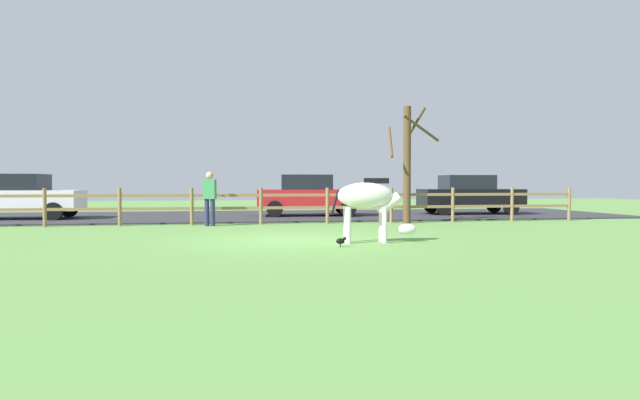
{
  "coord_description": "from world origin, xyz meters",
  "views": [
    {
      "loc": [
        -1.57,
        -12.95,
        1.31
      ],
      "look_at": [
        0.77,
        0.81,
        0.89
      ],
      "focal_mm": 32.08,
      "sensor_mm": 36.0,
      "label": 1
    }
  ],
  "objects_px": {
    "bare_tree": "(407,161)",
    "parked_car_white": "(19,196)",
    "parked_car_red": "(309,195)",
    "zebra": "(369,200)",
    "crow_on_grass": "(341,241)",
    "parked_car_black": "(469,194)",
    "visitor_near_fence": "(210,196)"
  },
  "relations": [
    {
      "from": "bare_tree",
      "to": "parked_car_white",
      "type": "distance_m",
      "value": 13.37
    },
    {
      "from": "parked_car_red",
      "to": "zebra",
      "type": "bearing_deg",
      "value": -90.61
    },
    {
      "from": "crow_on_grass",
      "to": "parked_car_red",
      "type": "height_order",
      "value": "parked_car_red"
    },
    {
      "from": "zebra",
      "to": "parked_car_red",
      "type": "relative_size",
      "value": 0.47
    },
    {
      "from": "bare_tree",
      "to": "crow_on_grass",
      "type": "height_order",
      "value": "bare_tree"
    },
    {
      "from": "zebra",
      "to": "parked_car_black",
      "type": "height_order",
      "value": "parked_car_black"
    },
    {
      "from": "zebra",
      "to": "crow_on_grass",
      "type": "bearing_deg",
      "value": -136.15
    },
    {
      "from": "parked_car_white",
      "to": "parked_car_black",
      "type": "bearing_deg",
      "value": 1.37
    },
    {
      "from": "parked_car_red",
      "to": "parked_car_white",
      "type": "xyz_separation_m",
      "value": [
        -10.21,
        -0.29,
        0.0
      ]
    },
    {
      "from": "bare_tree",
      "to": "parked_car_red",
      "type": "bearing_deg",
      "value": 123.88
    },
    {
      "from": "zebra",
      "to": "visitor_near_fence",
      "type": "height_order",
      "value": "visitor_near_fence"
    },
    {
      "from": "bare_tree",
      "to": "zebra",
      "type": "relative_size",
      "value": 1.95
    },
    {
      "from": "crow_on_grass",
      "to": "parked_car_white",
      "type": "height_order",
      "value": "parked_car_white"
    },
    {
      "from": "parked_car_black",
      "to": "parked_car_red",
      "type": "bearing_deg",
      "value": -179.04
    },
    {
      "from": "bare_tree",
      "to": "parked_car_white",
      "type": "bearing_deg",
      "value": 164.34
    },
    {
      "from": "zebra",
      "to": "parked_car_white",
      "type": "xyz_separation_m",
      "value": [
        -10.11,
        9.15,
        -0.08
      ]
    },
    {
      "from": "zebra",
      "to": "parked_car_red",
      "type": "xyz_separation_m",
      "value": [
        0.1,
        9.44,
        -0.08
      ]
    },
    {
      "from": "bare_tree",
      "to": "visitor_near_fence",
      "type": "height_order",
      "value": "bare_tree"
    },
    {
      "from": "zebra",
      "to": "visitor_near_fence",
      "type": "distance_m",
      "value": 6.47
    },
    {
      "from": "zebra",
      "to": "parked_car_white",
      "type": "bearing_deg",
      "value": 137.87
    },
    {
      "from": "parked_car_black",
      "to": "visitor_near_fence",
      "type": "distance_m",
      "value": 11.0
    },
    {
      "from": "crow_on_grass",
      "to": "visitor_near_fence",
      "type": "relative_size",
      "value": 0.13
    },
    {
      "from": "crow_on_grass",
      "to": "parked_car_white",
      "type": "relative_size",
      "value": 0.05
    },
    {
      "from": "crow_on_grass",
      "to": "parked_car_black",
      "type": "distance_m",
      "value": 12.72
    },
    {
      "from": "parked_car_black",
      "to": "visitor_near_fence",
      "type": "relative_size",
      "value": 2.51
    },
    {
      "from": "zebra",
      "to": "bare_tree",
      "type": "bearing_deg",
      "value": 63.98
    },
    {
      "from": "zebra",
      "to": "crow_on_grass",
      "type": "height_order",
      "value": "zebra"
    },
    {
      "from": "parked_car_red",
      "to": "parked_car_black",
      "type": "height_order",
      "value": "same"
    },
    {
      "from": "crow_on_grass",
      "to": "parked_car_white",
      "type": "bearing_deg",
      "value": 133.31
    },
    {
      "from": "parked_car_red",
      "to": "parked_car_white",
      "type": "distance_m",
      "value": 10.22
    },
    {
      "from": "parked_car_red",
      "to": "visitor_near_fence",
      "type": "bearing_deg",
      "value": -132.14
    },
    {
      "from": "crow_on_grass",
      "to": "parked_car_red",
      "type": "xyz_separation_m",
      "value": [
        0.88,
        10.19,
        0.72
      ]
    }
  ]
}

